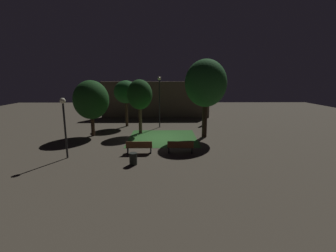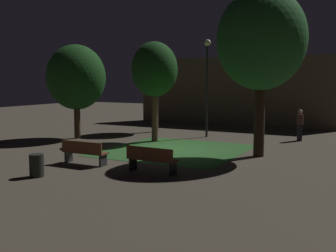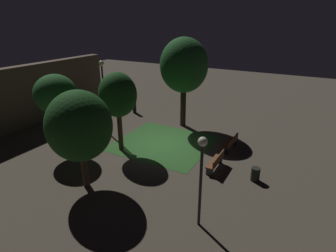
# 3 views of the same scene
# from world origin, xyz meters

# --- Properties ---
(ground_plane) EXTENTS (60.00, 60.00, 0.00)m
(ground_plane) POSITION_xyz_m (0.00, 0.00, 0.00)
(ground_plane) COLOR #4C4438
(grass_lawn) EXTENTS (5.84, 6.18, 0.01)m
(grass_lawn) POSITION_xyz_m (0.17, -0.00, 0.01)
(grass_lawn) COLOR #2D6028
(grass_lawn) RESTS_ON ground
(bench_front_left) EXTENTS (1.80, 0.49, 0.88)m
(bench_front_left) POSITION_xyz_m (-1.43, -4.28, 0.48)
(bench_front_left) COLOR brown
(bench_front_left) RESTS_ON ground
(bench_back_row) EXTENTS (1.82, 0.55, 0.88)m
(bench_back_row) POSITION_xyz_m (1.43, -4.28, 0.48)
(bench_back_row) COLOR brown
(bench_back_row) RESTS_ON ground
(tree_lawn_side) EXTENTS (3.10, 3.10, 4.95)m
(tree_lawn_side) POSITION_xyz_m (-6.13, 0.93, 3.23)
(tree_lawn_side) COLOR #423021
(tree_lawn_side) RESTS_ON ground
(tree_back_right) EXTENTS (3.55, 3.55, 6.72)m
(tree_back_right) POSITION_xyz_m (3.84, 0.32, 4.67)
(tree_back_right) COLOR #2D2116
(tree_back_right) RESTS_ON ground
(tree_tall_center) EXTENTS (2.53, 2.53, 4.88)m
(tree_tall_center) POSITION_xyz_m (-3.74, 5.23, 3.64)
(tree_tall_center) COLOR #423021
(tree_tall_center) RESTS_ON ground
(tree_right_canopy) EXTENTS (2.32, 2.32, 5.01)m
(tree_right_canopy) POSITION_xyz_m (-1.96, 1.94, 3.59)
(tree_right_canopy) COLOR #423021
(tree_right_canopy) RESTS_ON ground
(lamp_post_near_wall) EXTENTS (0.36, 0.36, 5.26)m
(lamp_post_near_wall) POSITION_xyz_m (-0.20, 4.60, 3.50)
(lamp_post_near_wall) COLOR black
(lamp_post_near_wall) RESTS_ON ground
(lamp_post_path_center) EXTENTS (0.36, 0.36, 3.94)m
(lamp_post_path_center) POSITION_xyz_m (-6.05, -5.19, 2.73)
(lamp_post_path_center) COLOR black
(lamp_post_path_center) RESTS_ON ground
(trash_bin) EXTENTS (0.46, 0.46, 0.74)m
(trash_bin) POSITION_xyz_m (-1.56, -6.48, 0.37)
(trash_bin) COLOR black
(trash_bin) RESTS_ON ground
(pedestrian) EXTENTS (0.32, 0.33, 1.61)m
(pedestrian) POSITION_xyz_m (4.57, 5.46, 0.85)
(pedestrian) COLOR black
(pedestrian) RESTS_ON ground
(building_wall_backdrop) EXTENTS (14.00, 0.80, 4.65)m
(building_wall_backdrop) POSITION_xyz_m (-0.86, 10.98, 2.33)
(building_wall_backdrop) COLOR brown
(building_wall_backdrop) RESTS_ON ground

